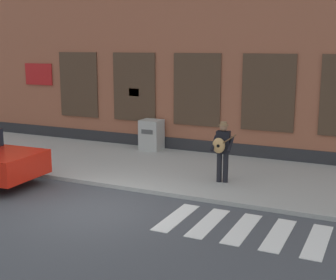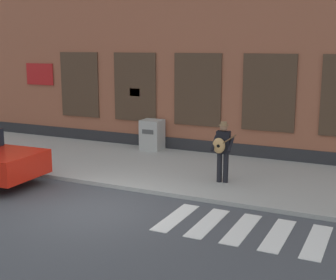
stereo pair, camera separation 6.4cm
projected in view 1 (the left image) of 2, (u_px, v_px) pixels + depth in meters
The scene contains 6 objects.
ground_plane at pixel (97, 209), 11.54m from camera, with size 160.00×160.00×0.00m, color #424449.
sidewalk at pixel (168, 168), 15.13m from camera, with size 28.00×4.96×0.11m.
building_backdrop at pixel (217, 36), 18.25m from camera, with size 28.00×4.06×8.67m.
crosswalk at pixel (279, 235), 9.93m from camera, with size 5.20×1.90×0.01m.
busker at pixel (222, 148), 13.19m from camera, with size 0.73×0.56×1.75m.
utility_box at pixel (151, 135), 17.50m from camera, with size 0.77×0.71×1.13m.
Camera 1 is at (6.30, -9.16, 3.95)m, focal length 50.00 mm.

